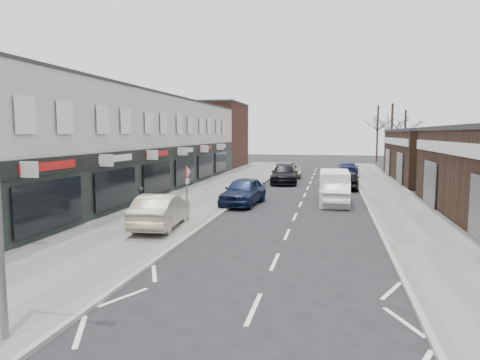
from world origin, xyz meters
The scene contains 19 objects.
ground centered at (0.00, 0.00, 0.00)m, with size 160.00×160.00×0.00m, color black.
pavement_left centered at (-6.75, 22.00, 0.06)m, with size 5.50×64.00×0.12m, color slate.
pavement_right centered at (5.75, 22.00, 0.06)m, with size 3.50×64.00×0.12m, color slate.
shop_terrace_left centered at (-13.50, 19.50, 3.55)m, with size 8.00×41.00×7.10m, color beige.
brick_block_far centered at (-13.50, 45.00, 4.00)m, with size 8.00×10.00×8.00m, color #4E2A21.
right_unit_far centered at (12.50, 34.00, 2.25)m, with size 10.00×16.00×4.50m, color #3B261B.
tree_far_a centered at (9.00, 48.00, 0.00)m, with size 3.60×3.60×8.00m, color #382D26, non-canonical shape.
tree_far_b centered at (11.50, 54.00, 0.00)m, with size 3.60×3.60×7.50m, color #382D26, non-canonical shape.
tree_far_c centered at (8.50, 60.00, 0.00)m, with size 3.60×3.60×8.50m, color #382D26, non-canonical shape.
warning_sign centered at (-5.16, 12.00, 2.20)m, with size 0.12×0.80×2.70m.
white_van centered at (2.00, 19.34, 0.92)m, with size 1.80×5.01×1.95m.
sedan_on_pavement centered at (-5.64, 9.73, 0.88)m, with size 1.61×4.61×1.52m, color #A09A80.
pedestrian centered at (-7.30, 11.25, 0.92)m, with size 0.59×0.38×1.61m, color black.
parked_car_left_a centered at (-3.40, 17.19, 0.82)m, with size 1.95×4.84×1.65m, color #131E3D.
parked_car_left_b centered at (-2.20, 28.89, 0.80)m, with size 2.25×5.53×1.61m, color black.
parked_car_left_c centered at (-2.20, 34.34, 0.65)m, with size 2.16×4.67×1.30m, color #B4AB90.
parked_car_right_a centered at (2.20, 18.39, 0.73)m, with size 1.55×4.44×1.46m, color silver.
parked_car_right_b centered at (3.09, 26.03, 0.71)m, with size 1.67×4.15×1.42m, color black.
parked_car_right_c centered at (3.50, 36.94, 0.69)m, with size 1.93×4.74×1.37m, color #141A41.
Camera 1 is at (1.80, -7.99, 4.31)m, focal length 32.00 mm.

